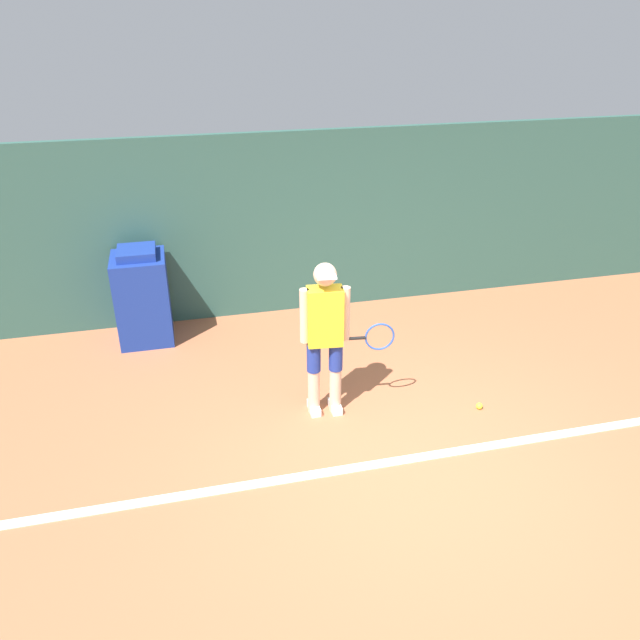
% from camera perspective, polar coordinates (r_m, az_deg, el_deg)
% --- Properties ---
extents(ground_plane, '(24.00, 24.00, 0.00)m').
position_cam_1_polar(ground_plane, '(5.89, 8.57, -13.05)').
color(ground_plane, '#B76642').
extents(back_wall, '(24.00, 0.10, 2.38)m').
position_cam_1_polar(back_wall, '(8.26, 0.24, 8.91)').
color(back_wall, '#2D564C').
rests_on(back_wall, ground_plane).
extents(court_baseline, '(21.60, 0.10, 0.01)m').
position_cam_1_polar(court_baseline, '(5.95, 8.24, -12.45)').
color(court_baseline, white).
rests_on(court_baseline, ground_plane).
extents(tennis_player, '(0.93, 0.30, 1.63)m').
position_cam_1_polar(tennis_player, '(6.03, 0.55, -1.21)').
color(tennis_player, beige).
rests_on(tennis_player, ground_plane).
extents(tennis_ball, '(0.07, 0.07, 0.07)m').
position_cam_1_polar(tennis_ball, '(6.72, 14.36, -7.63)').
color(tennis_ball, '#D1E533').
rests_on(tennis_ball, ground_plane).
extents(covered_chair, '(0.63, 0.66, 1.19)m').
position_cam_1_polar(covered_chair, '(7.88, -15.91, 2.07)').
color(covered_chair, navy).
rests_on(covered_chair, ground_plane).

